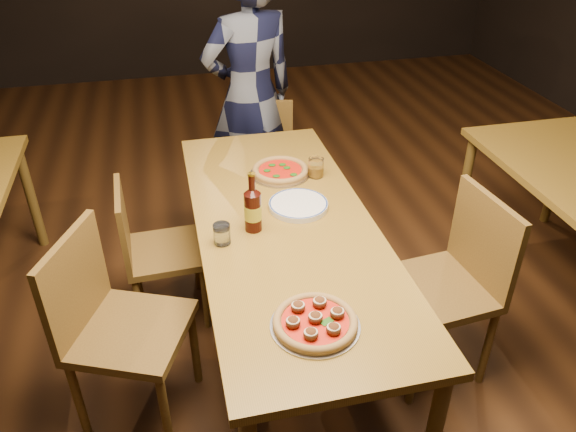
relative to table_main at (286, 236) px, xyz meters
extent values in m
plane|color=black|center=(0.00, 0.00, -0.68)|extent=(9.00, 9.00, 0.00)
cube|color=brown|center=(0.00, 0.00, 0.05)|extent=(0.80, 2.00, 0.04)
cylinder|color=brown|center=(-0.34, 0.94, -0.32)|extent=(0.06, 0.06, 0.71)
cylinder|color=brown|center=(0.34, 0.94, -0.32)|extent=(0.06, 0.06, 0.71)
cylinder|color=brown|center=(-1.36, 1.24, -0.32)|extent=(0.06, 0.06, 0.71)
cylinder|color=brown|center=(1.36, 0.74, -0.32)|extent=(0.06, 0.06, 0.71)
cylinder|color=brown|center=(2.04, 0.74, -0.32)|extent=(0.06, 0.06, 0.71)
cylinder|color=#B7B7BF|center=(-0.05, -0.68, 0.07)|extent=(0.32, 0.32, 0.01)
cylinder|color=#A98F46|center=(-0.05, -0.68, 0.09)|extent=(0.30, 0.30, 0.02)
torus|color=#A98F46|center=(-0.05, -0.68, 0.09)|extent=(0.30, 0.30, 0.03)
cylinder|color=#A10B09|center=(-0.05, -0.68, 0.10)|extent=(0.24, 0.24, 0.00)
cylinder|color=#B7B7BF|center=(0.08, 0.47, 0.07)|extent=(0.32, 0.32, 0.01)
cylinder|color=#A98F46|center=(0.08, 0.47, 0.09)|extent=(0.29, 0.29, 0.02)
torus|color=#A98F46|center=(0.08, 0.47, 0.10)|extent=(0.30, 0.30, 0.03)
cylinder|color=#A10B09|center=(0.08, 0.47, 0.10)|extent=(0.23, 0.23, 0.00)
cylinder|color=white|center=(0.09, 0.12, 0.09)|extent=(0.28, 0.28, 0.03)
cylinder|color=black|center=(-0.15, -0.02, 0.16)|extent=(0.08, 0.08, 0.18)
cylinder|color=black|center=(-0.15, -0.02, 0.30)|extent=(0.03, 0.03, 0.09)
cylinder|color=gold|center=(-0.15, -0.02, 0.16)|extent=(0.08, 0.08, 0.07)
cylinder|color=white|center=(-0.30, -0.09, 0.12)|extent=(0.07, 0.07, 0.09)
cylinder|color=#AB7113|center=(0.25, 0.40, 0.12)|extent=(0.08, 0.08, 0.10)
imported|color=black|center=(0.07, 1.32, 0.19)|extent=(0.73, 0.58, 1.74)
camera|label=1|loc=(-0.47, -2.08, 1.47)|focal=35.00mm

